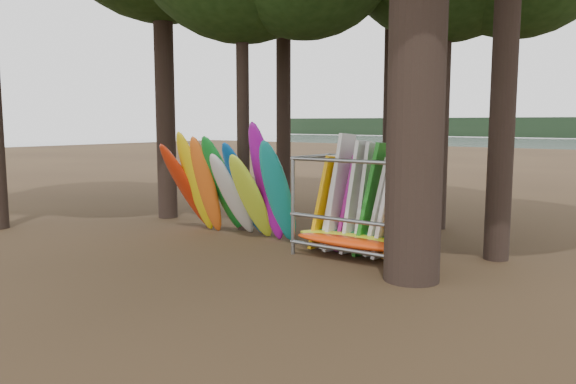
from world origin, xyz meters
The scene contains 3 objects.
ground centered at (0.00, 0.00, 0.00)m, with size 120.00×120.00×0.00m, color #47331E.
kayak_row centered at (-1.35, 1.76, 1.31)m, with size 4.10×2.14×3.20m.
storage_rack centered at (2.44, 1.96, 1.07)m, with size 3.13×1.57×2.81m.
Camera 1 is at (8.74, -9.05, 3.06)m, focal length 35.00 mm.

